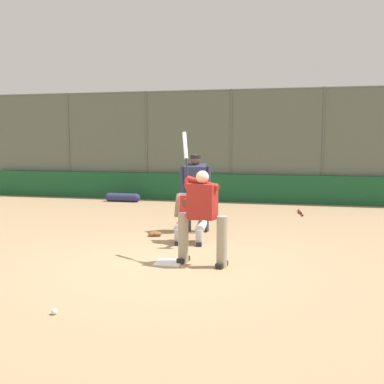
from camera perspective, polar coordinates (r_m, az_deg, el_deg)
name	(u,v)px	position (r m, az deg, el deg)	size (l,w,h in m)	color
ground_plane	(169,263)	(7.39, -2.97, -8.96)	(160.00, 160.00, 0.00)	#9E7F5B
home_plate_marker	(169,262)	(7.39, -2.97, -8.92)	(0.43, 0.43, 0.01)	white
backstop_fence	(231,143)	(14.50, 4.98, 6.21)	(17.09, 0.08, 3.58)	#515651
padding_wall	(230,188)	(14.48, 4.87, 0.51)	(16.67, 0.18, 0.89)	#19512D
bleachers_beyond	(160,182)	(17.32, -4.14, 1.33)	(11.91, 1.95, 1.16)	slate
batter_at_plate	(202,214)	(7.12, 1.26, -2.78)	(0.88, 0.81, 2.12)	gray
catcher_behind_plate	(190,211)	(8.63, -0.20, -2.48)	(0.63, 0.74, 1.20)	#B7B7BC
umpire_home	(196,190)	(9.69, 0.47, 0.19)	(0.68, 0.46, 1.67)	#333333
spare_bat_near_backstop	(300,212)	(12.54, 13.55, -2.50)	(0.15, 0.88, 0.07)	black
spare_bat_by_padding	(202,203)	(13.95, 1.23, -1.40)	(0.36, 0.82, 0.07)	black
fielding_glove_on_dirt	(155,234)	(9.38, -4.74, -5.30)	(0.28, 0.21, 0.10)	brown
baseball_loose	(54,311)	(5.54, -17.08, -14.28)	(0.07, 0.07, 0.07)	white
equipment_bag_dugout_side	(123,197)	(14.65, -8.81, -0.69)	(1.19, 0.27, 0.27)	navy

